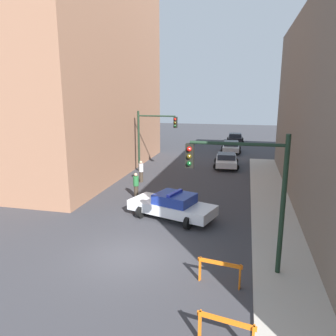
{
  "coord_description": "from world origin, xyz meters",
  "views": [
    {
      "loc": [
        4.48,
        -11.79,
        6.7
      ],
      "look_at": [
        -0.4,
        8.62,
        1.85
      ],
      "focal_mm": 35.0,
      "sensor_mm": 36.0,
      "label": 1
    }
  ],
  "objects_px": {
    "traffic_light_far": "(151,133)",
    "parked_car_mid": "(231,147)",
    "parked_car_far": "(235,138)",
    "parked_car_near": "(226,160)",
    "barrier_mid": "(220,269)",
    "police_car": "(172,206)",
    "barrier_front": "(226,328)",
    "pedestrian_corner": "(141,171)",
    "pedestrian_crossing": "(136,185)",
    "traffic_light_near": "(250,183)"
  },
  "relations": [
    {
      "from": "traffic_light_near",
      "to": "parked_car_near",
      "type": "relative_size",
      "value": 1.18
    },
    {
      "from": "traffic_light_far",
      "to": "parked_car_far",
      "type": "relative_size",
      "value": 1.2
    },
    {
      "from": "traffic_light_far",
      "to": "barrier_front",
      "type": "height_order",
      "value": "traffic_light_far"
    },
    {
      "from": "traffic_light_near",
      "to": "barrier_mid",
      "type": "distance_m",
      "value": 3.25
    },
    {
      "from": "pedestrian_crossing",
      "to": "pedestrian_corner",
      "type": "relative_size",
      "value": 1.0
    },
    {
      "from": "parked_car_far",
      "to": "pedestrian_corner",
      "type": "bearing_deg",
      "value": -107.35
    },
    {
      "from": "traffic_light_near",
      "to": "pedestrian_crossing",
      "type": "relative_size",
      "value": 3.13
    },
    {
      "from": "pedestrian_crossing",
      "to": "police_car",
      "type": "bearing_deg",
      "value": -90.64
    },
    {
      "from": "pedestrian_crossing",
      "to": "parked_car_near",
      "type": "bearing_deg",
      "value": 16.72
    },
    {
      "from": "parked_car_near",
      "to": "traffic_light_far",
      "type": "bearing_deg",
      "value": -154.9
    },
    {
      "from": "traffic_light_far",
      "to": "parked_car_near",
      "type": "bearing_deg",
      "value": 28.55
    },
    {
      "from": "parked_car_mid",
      "to": "pedestrian_corner",
      "type": "height_order",
      "value": "pedestrian_corner"
    },
    {
      "from": "traffic_light_near",
      "to": "parked_car_near",
      "type": "bearing_deg",
      "value": 95.91
    },
    {
      "from": "parked_car_near",
      "to": "parked_car_far",
      "type": "bearing_deg",
      "value": 85.7
    },
    {
      "from": "police_car",
      "to": "pedestrian_corner",
      "type": "relative_size",
      "value": 3.04
    },
    {
      "from": "traffic_light_far",
      "to": "parked_car_mid",
      "type": "relative_size",
      "value": 1.19
    },
    {
      "from": "traffic_light_far",
      "to": "barrier_mid",
      "type": "bearing_deg",
      "value": -65.7
    },
    {
      "from": "parked_car_mid",
      "to": "pedestrian_corner",
      "type": "xyz_separation_m",
      "value": [
        -6.04,
        -14.57,
        0.19
      ]
    },
    {
      "from": "pedestrian_crossing",
      "to": "barrier_front",
      "type": "xyz_separation_m",
      "value": [
        6.5,
        -11.69,
        -0.24
      ]
    },
    {
      "from": "police_car",
      "to": "barrier_mid",
      "type": "height_order",
      "value": "police_car"
    },
    {
      "from": "traffic_light_near",
      "to": "traffic_light_far",
      "type": "xyz_separation_m",
      "value": [
        -8.03,
        14.66,
        -0.13
      ]
    },
    {
      "from": "parked_car_near",
      "to": "barrier_mid",
      "type": "xyz_separation_m",
      "value": [
        0.96,
        -19.14,
        -0.06
      ]
    },
    {
      "from": "parked_car_near",
      "to": "pedestrian_crossing",
      "type": "distance_m",
      "value": 11.61
    },
    {
      "from": "parked_car_near",
      "to": "barrier_front",
      "type": "bearing_deg",
      "value": -89.92
    },
    {
      "from": "police_car",
      "to": "parked_car_far",
      "type": "height_order",
      "value": "police_car"
    },
    {
      "from": "pedestrian_corner",
      "to": "parked_car_far",
      "type": "bearing_deg",
      "value": -114.4
    },
    {
      "from": "barrier_front",
      "to": "pedestrian_crossing",
      "type": "bearing_deg",
      "value": 119.06
    },
    {
      "from": "traffic_light_far",
      "to": "pedestrian_crossing",
      "type": "distance_m",
      "value": 7.57
    },
    {
      "from": "barrier_mid",
      "to": "police_car",
      "type": "bearing_deg",
      "value": 117.51
    },
    {
      "from": "parked_car_near",
      "to": "parked_car_mid",
      "type": "bearing_deg",
      "value": 86.28
    },
    {
      "from": "parked_car_far",
      "to": "pedestrian_corner",
      "type": "relative_size",
      "value": 2.62
    },
    {
      "from": "pedestrian_corner",
      "to": "barrier_front",
      "type": "height_order",
      "value": "pedestrian_corner"
    },
    {
      "from": "barrier_front",
      "to": "barrier_mid",
      "type": "height_order",
      "value": "same"
    },
    {
      "from": "traffic_light_far",
      "to": "traffic_light_near",
      "type": "bearing_deg",
      "value": -61.28
    },
    {
      "from": "traffic_light_near",
      "to": "parked_car_far",
      "type": "height_order",
      "value": "traffic_light_near"
    },
    {
      "from": "pedestrian_corner",
      "to": "traffic_light_near",
      "type": "bearing_deg",
      "value": 116.07
    },
    {
      "from": "parked_car_mid",
      "to": "barrier_front",
      "type": "xyz_separation_m",
      "value": [
        1.33,
        -29.99,
        -0.06
      ]
    },
    {
      "from": "barrier_front",
      "to": "traffic_light_near",
      "type": "bearing_deg",
      "value": 83.03
    },
    {
      "from": "parked_car_near",
      "to": "pedestrian_crossing",
      "type": "relative_size",
      "value": 2.65
    },
    {
      "from": "pedestrian_crossing",
      "to": "barrier_mid",
      "type": "bearing_deg",
      "value": -102.1
    },
    {
      "from": "parked_car_mid",
      "to": "barrier_mid",
      "type": "xyz_separation_m",
      "value": [
        0.92,
        -27.02,
        -0.06
      ]
    },
    {
      "from": "traffic_light_far",
      "to": "parked_car_near",
      "type": "distance_m",
      "value": 7.53
    },
    {
      "from": "parked_car_mid",
      "to": "pedestrian_crossing",
      "type": "height_order",
      "value": "pedestrian_crossing"
    },
    {
      "from": "parked_car_mid",
      "to": "barrier_mid",
      "type": "bearing_deg",
      "value": -90.06
    },
    {
      "from": "traffic_light_near",
      "to": "parked_car_near",
      "type": "distance_m",
      "value": 18.33
    },
    {
      "from": "parked_car_far",
      "to": "traffic_light_far",
      "type": "bearing_deg",
      "value": -110.39
    },
    {
      "from": "traffic_light_near",
      "to": "barrier_front",
      "type": "xyz_separation_m",
      "value": [
        -0.5,
        -4.1,
        -2.91
      ]
    },
    {
      "from": "parked_car_far",
      "to": "pedestrian_corner",
      "type": "distance_m",
      "value": 23.07
    },
    {
      "from": "parked_car_near",
      "to": "parked_car_mid",
      "type": "height_order",
      "value": "same"
    },
    {
      "from": "parked_car_mid",
      "to": "parked_car_far",
      "type": "bearing_deg",
      "value": 86.54
    }
  ]
}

